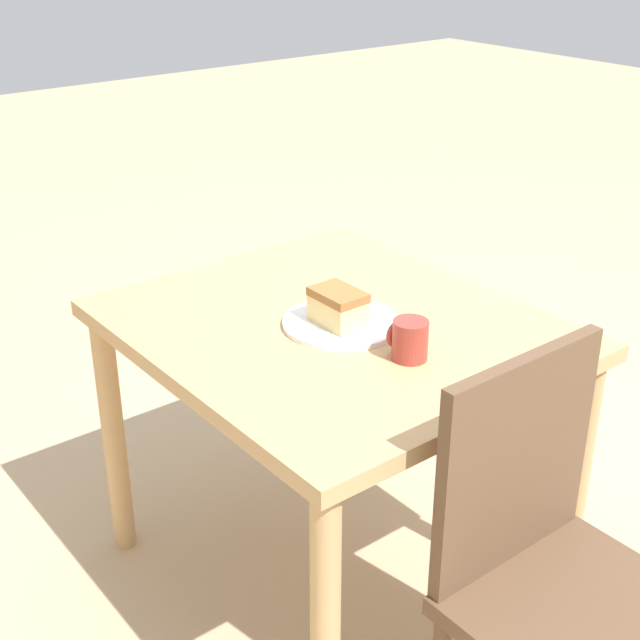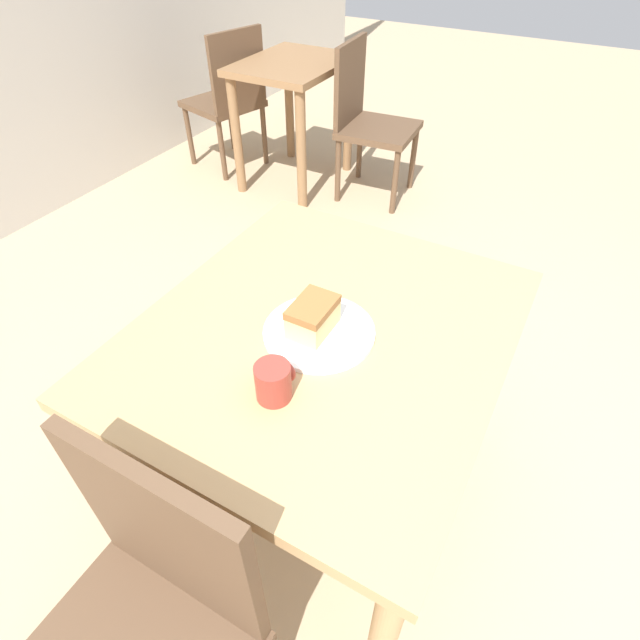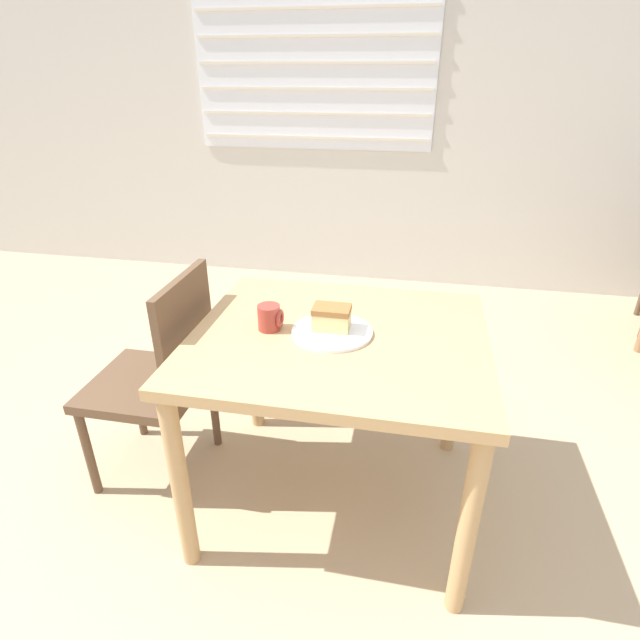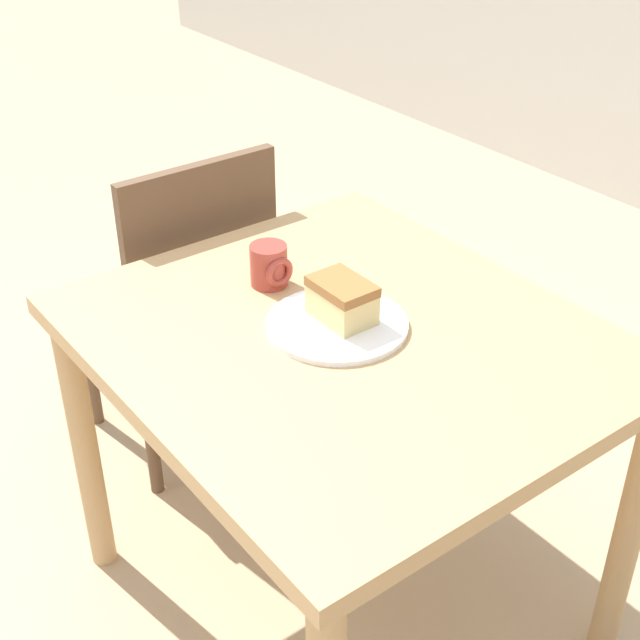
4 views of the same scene
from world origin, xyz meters
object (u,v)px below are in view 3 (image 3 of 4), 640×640
(coffee_mug, at_px, (270,318))
(plate, at_px, (332,332))
(dining_table_near, at_px, (338,360))
(cake_slice, at_px, (332,318))
(chair_near_window, at_px, (162,374))

(coffee_mug, bearing_deg, plate, 2.65)
(dining_table_near, relative_size, plate, 3.63)
(dining_table_near, relative_size, cake_slice, 7.91)
(plate, height_order, cake_slice, cake_slice)
(chair_near_window, relative_size, plate, 3.25)
(chair_near_window, height_order, cake_slice, chair_near_window)
(plate, bearing_deg, cake_slice, 107.78)
(chair_near_window, xyz_separation_m, plate, (0.69, -0.02, 0.27))
(chair_near_window, bearing_deg, dining_table_near, 88.32)
(dining_table_near, relative_size, chair_near_window, 1.11)
(chair_near_window, distance_m, coffee_mug, 0.56)
(cake_slice, bearing_deg, dining_table_near, -27.78)
(chair_near_window, relative_size, coffee_mug, 10.07)
(plate, bearing_deg, coffee_mug, -177.35)
(plate, xyz_separation_m, coffee_mug, (-0.22, -0.01, 0.04))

